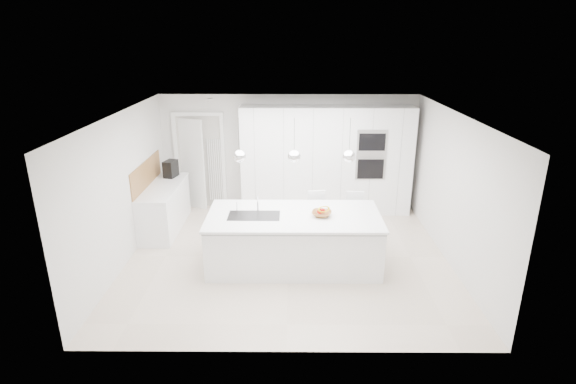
{
  "coord_description": "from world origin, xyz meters",
  "views": [
    {
      "loc": [
        0.05,
        -7.05,
        3.69
      ],
      "look_at": [
        0.0,
        0.3,
        1.1
      ],
      "focal_mm": 28.0,
      "sensor_mm": 36.0,
      "label": 1
    }
  ],
  "objects_px": {
    "bar_stool_right": "(355,220)",
    "island_base": "(294,242)",
    "fruit_bowl": "(322,214)",
    "espresso_machine": "(171,169)",
    "bar_stool_left": "(316,219)"
  },
  "relations": [
    {
      "from": "island_base",
      "to": "fruit_bowl",
      "type": "relative_size",
      "value": 8.76
    },
    {
      "from": "fruit_bowl",
      "to": "bar_stool_right",
      "type": "bearing_deg",
      "value": 50.41
    },
    {
      "from": "fruit_bowl",
      "to": "bar_stool_right",
      "type": "height_order",
      "value": "bar_stool_right"
    },
    {
      "from": "bar_stool_left",
      "to": "bar_stool_right",
      "type": "xyz_separation_m",
      "value": [
        0.7,
        0.01,
        -0.01
      ]
    },
    {
      "from": "espresso_machine",
      "to": "bar_stool_right",
      "type": "distance_m",
      "value": 3.92
    },
    {
      "from": "island_base",
      "to": "espresso_machine",
      "type": "bearing_deg",
      "value": 140.19
    },
    {
      "from": "bar_stool_right",
      "to": "island_base",
      "type": "bearing_deg",
      "value": -139.95
    },
    {
      "from": "bar_stool_left",
      "to": "island_base",
      "type": "bearing_deg",
      "value": -125.77
    },
    {
      "from": "bar_stool_right",
      "to": "bar_stool_left",
      "type": "bearing_deg",
      "value": -174.7
    },
    {
      "from": "island_base",
      "to": "bar_stool_right",
      "type": "bearing_deg",
      "value": 35.83
    },
    {
      "from": "island_base",
      "to": "bar_stool_right",
      "type": "distance_m",
      "value": 1.38
    },
    {
      "from": "bar_stool_left",
      "to": "bar_stool_right",
      "type": "bearing_deg",
      "value": -6.99
    },
    {
      "from": "espresso_machine",
      "to": "island_base",
      "type": "bearing_deg",
      "value": -25.82
    },
    {
      "from": "fruit_bowl",
      "to": "espresso_machine",
      "type": "bearing_deg",
      "value": 144.67
    },
    {
      "from": "island_base",
      "to": "bar_stool_left",
      "type": "distance_m",
      "value": 0.9
    }
  ]
}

